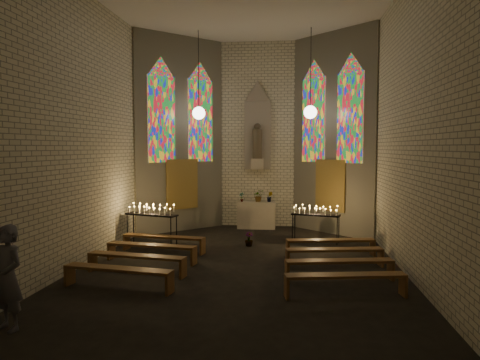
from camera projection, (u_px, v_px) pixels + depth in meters
name	position (u px, v px, depth m)	size (l,w,h in m)	color
floor	(241.00, 264.00, 12.09)	(12.00, 12.00, 0.00)	black
room	(252.00, 126.00, 15.17)	(8.22, 12.43, 7.00)	beige
altar	(256.00, 215.00, 17.46)	(1.40, 0.60, 1.00)	beige
flower_vase_left	(242.00, 197.00, 17.39)	(0.18, 0.12, 0.35)	#4C723F
flower_vase_center	(259.00, 196.00, 17.42)	(0.40, 0.34, 0.44)	#4C723F
flower_vase_right	(270.00, 197.00, 17.35)	(0.21, 0.17, 0.39)	#4C723F
aisle_flower_pot	(249.00, 239.00, 14.30)	(0.24, 0.24, 0.43)	#4C723F
votive_stand_left	(151.00, 212.00, 14.27)	(1.73, 0.89, 1.24)	black
votive_stand_right	(316.00, 212.00, 14.84)	(1.57, 0.79, 1.13)	black
pew_left_0	(164.00, 239.00, 13.51)	(2.48, 0.75, 0.47)	brown
pew_right_0	(331.00, 242.00, 13.00)	(2.48, 0.75, 0.47)	brown
pew_left_1	(151.00, 248.00, 12.32)	(2.48, 0.75, 0.47)	brown
pew_right_1	(335.00, 252.00, 11.81)	(2.48, 0.75, 0.47)	brown
pew_left_2	(136.00, 258.00, 11.13)	(2.48, 0.75, 0.47)	brown
pew_right_2	(339.00, 264.00, 10.62)	(2.48, 0.75, 0.47)	brown
pew_left_3	(118.00, 272.00, 9.94)	(2.48, 0.75, 0.47)	brown
pew_right_3	(345.00, 278.00, 9.43)	(2.48, 0.75, 0.47)	brown
visitor	(8.00, 278.00, 7.70)	(0.64, 0.42, 1.76)	#4D4D57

